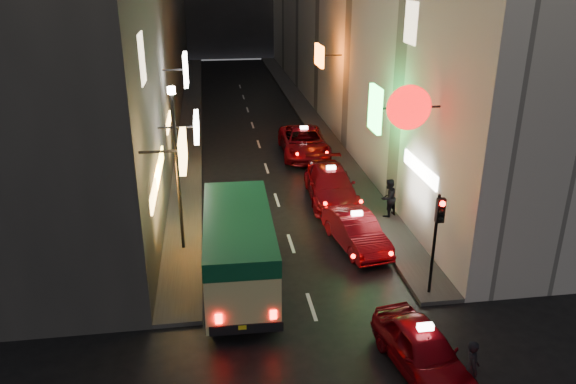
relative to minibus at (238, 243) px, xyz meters
name	(u,v)px	position (x,y,z in m)	size (l,w,h in m)	color
sidewalk_left	(191,116)	(-2.03, 24.00, -1.64)	(1.50, 52.00, 0.15)	#423F3D
sidewalk_right	(306,112)	(6.47, 24.00, -1.64)	(1.50, 52.00, 0.15)	#423F3D
minibus	(238,243)	(0.00, 0.00, 0.00)	(2.33, 6.33, 2.71)	#C7C47C
taxi_near	(423,347)	(4.62, -4.93, -0.95)	(2.70, 5.05, 1.70)	#6D050D
taxi_second	(356,228)	(4.69, 2.41, -0.93)	(2.77, 5.15, 1.72)	#6D050D
taxi_third	(331,182)	(4.72, 7.21, -0.83)	(2.57, 5.66, 1.93)	#6D050D
taxi_far	(304,140)	(4.61, 14.01, -0.80)	(2.52, 5.78, 1.98)	#6D050D
pedestrian_crossing	(472,364)	(5.52, -5.93, -0.82)	(0.59, 0.38, 1.78)	black
pedestrian_sidewalk	(389,195)	(6.71, 4.72, -0.61)	(0.72, 0.45, 1.91)	black
traffic_light	(438,225)	(6.22, -1.53, 0.98)	(0.26, 0.43, 3.50)	black
lamp_post	(177,160)	(-1.98, 3.00, 2.01)	(0.28, 0.28, 6.22)	black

